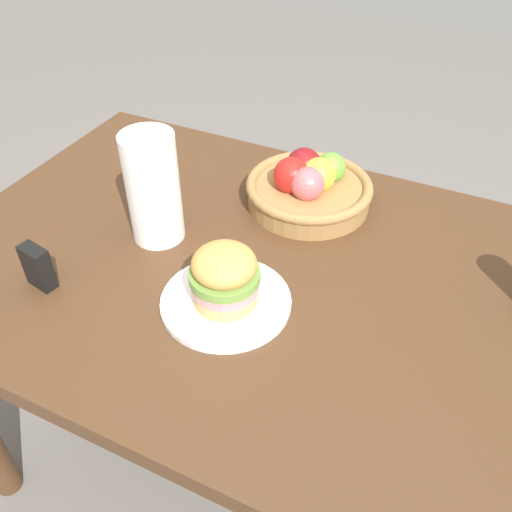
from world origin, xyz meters
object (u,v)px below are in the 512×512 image
plate (226,302)px  paper_towel_roll (153,188)px  fruit_basket (309,186)px  sandwich (225,276)px  napkin_holder (38,267)px

plate → paper_towel_roll: 0.28m
fruit_basket → paper_towel_roll: 0.36m
fruit_basket → paper_towel_roll: size_ratio=1.21×
sandwich → paper_towel_roll: 0.27m
fruit_basket → sandwich: bearing=-92.6°
plate → fruit_basket: bearing=87.4°
napkin_holder → sandwich: bearing=28.2°
fruit_basket → napkin_holder: size_ratio=3.22×
sandwich → napkin_holder: (-0.35, -0.11, -0.03)m
sandwich → fruit_basket: sandwich is taller
plate → napkin_holder: size_ratio=2.74×
sandwich → napkin_holder: 0.37m
paper_towel_roll → napkin_holder: size_ratio=2.67×
fruit_basket → paper_towel_roll: (-0.25, -0.25, 0.07)m
plate → fruit_basket: fruit_basket is taller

